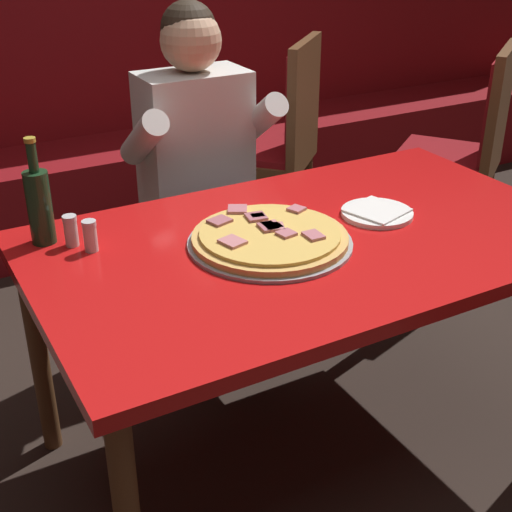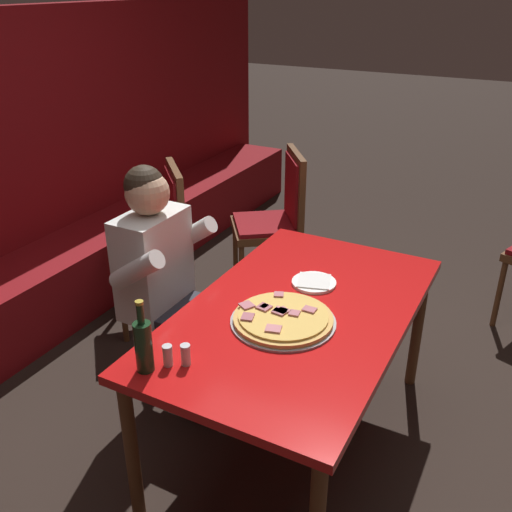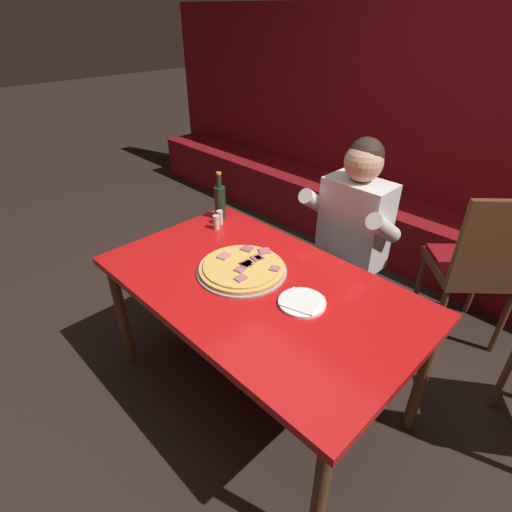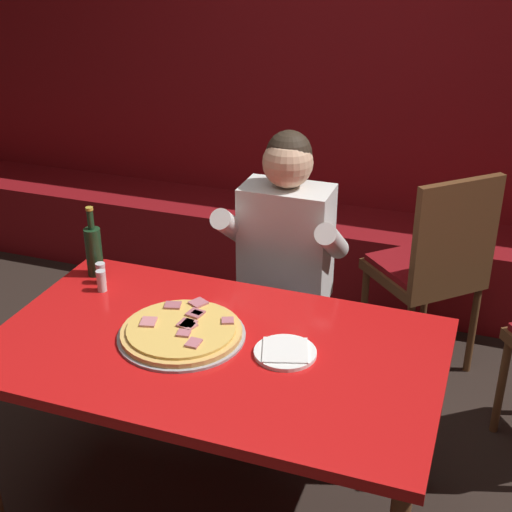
% 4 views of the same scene
% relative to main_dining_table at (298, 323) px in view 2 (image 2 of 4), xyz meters
% --- Properties ---
extents(ground_plane, '(24.00, 24.00, 0.00)m').
position_rel_main_dining_table_xyz_m(ground_plane, '(0.00, 0.00, -0.67)').
color(ground_plane, black).
extents(booth_bench, '(6.46, 0.48, 0.46)m').
position_rel_main_dining_table_xyz_m(booth_bench, '(0.00, 1.86, -0.44)').
color(booth_bench, maroon).
rests_on(booth_bench, ground_plane).
extents(main_dining_table, '(1.53, 0.91, 0.74)m').
position_rel_main_dining_table_xyz_m(main_dining_table, '(0.00, 0.00, 0.00)').
color(main_dining_table, brown).
rests_on(main_dining_table, ground_plane).
extents(pizza, '(0.44, 0.44, 0.05)m').
position_rel_main_dining_table_xyz_m(pizza, '(-0.13, 0.01, 0.09)').
color(pizza, '#9E9EA3').
rests_on(pizza, main_dining_table).
extents(plate_white_paper, '(0.21, 0.21, 0.02)m').
position_rel_main_dining_table_xyz_m(plate_white_paper, '(0.24, 0.03, 0.08)').
color(plate_white_paper, white).
rests_on(plate_white_paper, main_dining_table).
extents(beer_bottle, '(0.07, 0.07, 0.29)m').
position_rel_main_dining_table_xyz_m(beer_bottle, '(-0.65, 0.32, 0.18)').
color(beer_bottle, '#19381E').
rests_on(beer_bottle, main_dining_table).
extents(shaker_red_pepper_flakes, '(0.04, 0.04, 0.09)m').
position_rel_main_dining_table_xyz_m(shaker_red_pepper_flakes, '(-0.56, 0.21, 0.11)').
color(shaker_red_pepper_flakes, silver).
rests_on(shaker_red_pepper_flakes, main_dining_table).
extents(shaker_oregano, '(0.04, 0.04, 0.09)m').
position_rel_main_dining_table_xyz_m(shaker_oregano, '(-0.59, 0.27, 0.11)').
color(shaker_oregano, silver).
rests_on(shaker_oregano, main_dining_table).
extents(diner_seated_blue_shirt, '(0.53, 0.53, 1.27)m').
position_rel_main_dining_table_xyz_m(diner_seated_blue_shirt, '(0.01, 0.70, 0.03)').
color(diner_seated_blue_shirt, black).
rests_on(diner_seated_blue_shirt, ground_plane).
extents(dining_chair_far_right, '(0.62, 0.62, 1.03)m').
position_rel_main_dining_table_xyz_m(dining_chair_far_right, '(0.61, 1.21, -0.07)').
color(dining_chair_far_right, brown).
rests_on(dining_chair_far_right, ground_plane).
extents(dining_chair_far_left, '(0.61, 0.61, 1.03)m').
position_rel_main_dining_table_xyz_m(dining_chair_far_left, '(1.28, 0.72, -0.07)').
color(dining_chair_far_left, brown).
rests_on(dining_chair_far_left, ground_plane).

